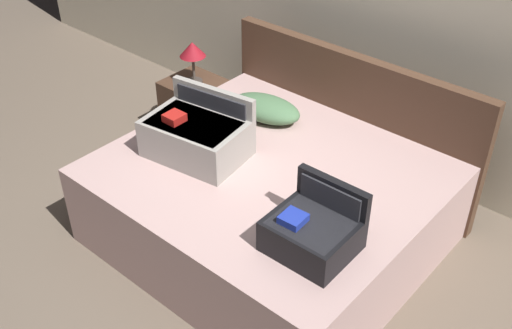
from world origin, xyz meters
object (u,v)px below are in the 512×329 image
hard_case_large (197,135)px  bed (269,205)px  table_lamp (192,51)px  hard_case_medium (313,231)px  nightstand (196,109)px  pillow_near_headboard (266,108)px

hard_case_large → bed: bearing=12.3°
bed → table_lamp: table_lamp is taller
bed → hard_case_medium: hard_case_medium is taller
nightstand → table_lamp: bearing=0.0°
hard_case_medium → nightstand: (-1.80, 0.95, -0.42)m
nightstand → bed: bearing=-25.1°
pillow_near_headboard → table_lamp: 0.85m
pillow_near_headboard → nightstand: pillow_near_headboard is taller
hard_case_medium → nightstand: bearing=151.3°
hard_case_medium → hard_case_large: bearing=167.2°
pillow_near_headboard → nightstand: (-0.83, 0.14, -0.38)m
hard_case_medium → bed: bearing=146.3°
hard_case_large → nightstand: (-0.78, 0.73, -0.45)m
table_lamp → hard_case_large: bearing=-43.1°
hard_case_medium → nightstand: 2.08m
nightstand → hard_case_large: bearing=-43.1°
bed → hard_case_large: 0.62m
table_lamp → nightstand: bearing=0.0°
hard_case_large → nightstand: size_ratio=1.35×
bed → pillow_near_headboard: bearing=132.4°
nightstand → table_lamp: (0.00, 0.00, 0.49)m
hard_case_large → nightstand: bearing=128.4°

